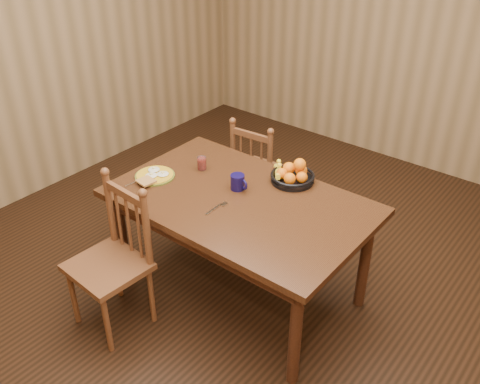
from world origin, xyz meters
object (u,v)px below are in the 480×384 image
Objects in this scene: dining_table at (240,210)px; coffee_mug at (238,182)px; chair_far at (260,173)px; fruit_bowl at (292,175)px; chair_near at (113,261)px; breakfast_plate at (154,175)px.

coffee_mug is (-0.08, 0.08, 0.14)m from dining_table.
chair_far is 0.78m from fruit_bowl.
dining_table is 4.94× the size of fruit_bowl.
dining_table is 0.18m from coffee_mug.
coffee_mug is 0.41× the size of fruit_bowl.
chair_near is 3.26× the size of breakfast_plate.
chair_far is at bearing 143.89° from fruit_bowl.
fruit_bowl is (0.13, 0.38, 0.13)m from dining_table.
coffee_mug is at bearing 111.44° from chair_far.
breakfast_plate is 0.91× the size of fruit_bowl.
chair_near is 0.91m from coffee_mug.
chair_far is 0.93× the size of chair_near.
dining_table is 11.99× the size of coffee_mug.
chair_near is (-0.44, -0.68, -0.20)m from dining_table.
chair_far reaches higher than coffee_mug.
fruit_bowl is at bearing 35.31° from breakfast_plate.
chair_near is at bearing -118.35° from fruit_bowl.
chair_far is 1.47m from chair_near.
dining_table is at bearing 113.85° from chair_far.
chair_far is (-0.42, 0.79, -0.23)m from dining_table.
coffee_mug is (0.36, 0.77, 0.34)m from chair_near.
breakfast_plate is (-0.19, -0.93, 0.33)m from chair_far.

